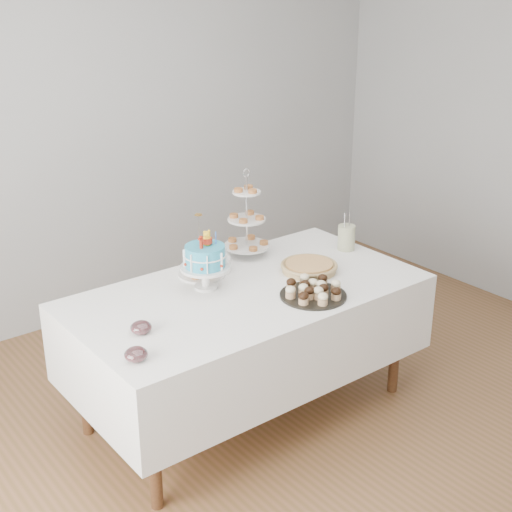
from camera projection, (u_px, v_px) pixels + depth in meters
floor at (281, 435)px, 3.90m from camera, size 5.00×5.00×0.00m
walls at (284, 200)px, 3.40m from camera, size 5.04×4.04×2.70m
table at (247, 327)px, 3.92m from camera, size 1.92×1.02×0.77m
birthday_cake at (205, 269)px, 3.81m from camera, size 0.27×0.27×0.42m
cupcake_tray at (313, 290)px, 3.74m from camera, size 0.35×0.35×0.08m
pie at (309, 267)px, 4.06m from camera, size 0.33×0.33×0.05m
tiered_stand at (247, 220)px, 4.22m from camera, size 0.28×0.28×0.54m
plate_stack at (214, 264)px, 4.07m from camera, size 0.20×0.20×0.08m
pastry_plate at (202, 272)px, 4.01m from camera, size 0.27×0.27×0.04m
jam_bowl_a at (136, 354)px, 3.13m from camera, size 0.11×0.11×0.06m
jam_bowl_b at (141, 328)px, 3.36m from camera, size 0.10×0.10×0.06m
utensil_pitcher at (346, 237)px, 4.36m from camera, size 0.11×0.11×0.24m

